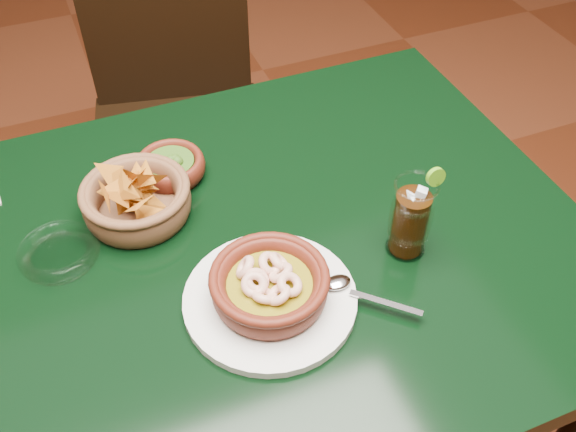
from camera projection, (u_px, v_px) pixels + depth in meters
name	position (u px, v px, depth m)	size (l,w,h in m)	color
dining_table	(201.00, 302.00, 1.01)	(1.20, 0.80, 0.75)	black
dining_chair	(177.00, 112.00, 1.61)	(0.50, 0.50, 0.92)	black
shrimp_plate	(270.00, 289.00, 0.86)	(0.30, 0.24, 0.07)	silver
chip_basket	(136.00, 199.00, 0.98)	(0.20, 0.20, 0.12)	brown
guacamole_ramekin	(171.00, 166.00, 1.05)	(0.13, 0.13, 0.04)	#4A170D
cola_drink	(411.00, 218.00, 0.91)	(0.13, 0.13, 0.15)	white
glass_ashtray	(59.00, 253.00, 0.93)	(0.12, 0.12, 0.03)	white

